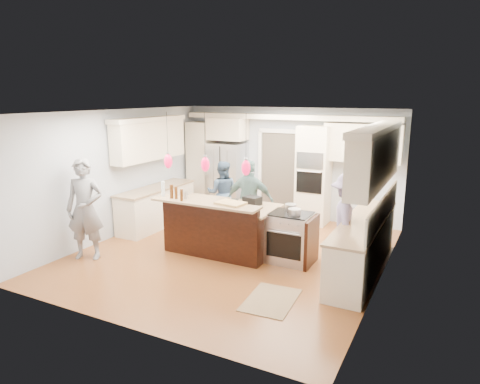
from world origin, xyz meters
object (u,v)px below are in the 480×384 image
Objects in this scene: refrigerator at (227,178)px; person_far_left at (222,193)px; island_range at (292,238)px; person_bar_end at (85,209)px; kitchen_island at (222,227)px.

person_far_left is (0.45, -1.04, -0.15)m from refrigerator.
refrigerator reaches higher than person_far_left.
person_bar_end reaches higher than island_range.
island_range is 0.61× the size of person_far_left.
person_bar_end is (-2.05, -1.48, 0.46)m from kitchen_island.
island_range is at bearing 1.26° from person_bar_end.
person_bar_end is (-3.46, -1.56, 0.49)m from island_range.
refrigerator is 4.12m from person_bar_end.
person_far_left is at bearing 45.29° from person_bar_end.
refrigerator is 1.19× the size of person_far_left.
person_far_left is at bearing -66.60° from refrigerator.
kitchen_island is 1.77m from person_far_left.
person_bar_end is at bearing -144.17° from kitchen_island.
person_bar_end is at bearing -100.49° from refrigerator.
person_far_left reaches higher than kitchen_island.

